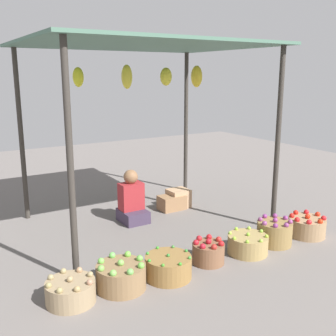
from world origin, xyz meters
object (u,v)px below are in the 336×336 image
basket_limes (248,244)px  basket_green_chilies (168,267)px  basket_potatoes (71,291)px  basket_red_apples (208,252)px  wooden_crate_stacked_rear (178,198)px  basket_purple_onions (274,233)px  wooden_crate_near_vendor (172,202)px  basket_green_apples (121,276)px  vendor_person (132,202)px  basket_red_tomatoes (307,226)px

basket_limes → basket_green_chilies: bearing=-179.4°
basket_potatoes → basket_red_apples: 1.63m
basket_limes → wooden_crate_stacked_rear: size_ratio=1.48×
basket_purple_onions → wooden_crate_near_vendor: basket_purple_onions is taller
basket_green_apples → wooden_crate_stacked_rear: size_ratio=1.54×
vendor_person → basket_green_apples: size_ratio=1.53×
vendor_person → basket_green_chilies: 1.80m
vendor_person → basket_purple_onions: 2.08m
basket_red_apples → wooden_crate_stacked_rear: size_ratio=1.13×
vendor_person → wooden_crate_near_vendor: vendor_person is taller
basket_red_apples → basket_limes: bearing=-4.4°
basket_red_apples → basket_red_tomatoes: bearing=-1.7°
basket_purple_onions → basket_red_tomatoes: size_ratio=0.91×
basket_green_apples → basket_green_chilies: size_ratio=1.01×
basket_potatoes → basket_green_apples: (0.52, -0.02, 0.02)m
basket_green_apples → basket_limes: 1.67m
basket_potatoes → wooden_crate_stacked_rear: 3.05m
basket_limes → vendor_person: bearing=112.4°
basket_green_apples → basket_potatoes: bearing=177.9°
basket_red_apples → basket_limes: 0.57m
vendor_person → basket_potatoes: 2.23m
basket_red_apples → basket_purple_onions: bearing=-1.0°
vendor_person → basket_green_chilies: (-0.43, -1.73, -0.18)m
basket_purple_onions → basket_red_apples: bearing=179.0°
vendor_person → basket_limes: bearing=-67.6°
basket_green_chilies → basket_red_apples: basket_red_apples is taller
vendor_person → wooden_crate_near_vendor: bearing=10.4°
basket_potatoes → basket_limes: bearing=-1.7°
basket_red_tomatoes → wooden_crate_stacked_rear: (-0.83, 1.92, 0.02)m
basket_red_apples → wooden_crate_stacked_rear: bearing=67.0°
vendor_person → basket_green_chilies: vendor_person is taller
basket_potatoes → basket_limes: basket_potatoes is taller
wooden_crate_near_vendor → wooden_crate_stacked_rear: bearing=16.4°
wooden_crate_near_vendor → basket_green_chilies: bearing=-122.9°
basket_limes → basket_red_tomatoes: size_ratio=1.00×
basket_red_tomatoes → wooden_crate_near_vendor: (-0.98, 1.87, -0.01)m
basket_green_apples → basket_red_apples: (1.11, -0.00, -0.01)m
vendor_person → basket_green_apples: (-0.96, -1.68, -0.16)m
basket_red_tomatoes → wooden_crate_near_vendor: 2.11m
basket_red_apples → basket_red_tomatoes: size_ratio=0.76×
vendor_person → basket_limes: (0.71, -1.72, -0.18)m
basket_green_chilies → wooden_crate_near_vendor: 2.24m
basket_green_apples → basket_red_apples: bearing=-0.1°
basket_green_chilies → wooden_crate_near_vendor: (1.22, 1.88, -0.01)m
basket_limes → wooden_crate_near_vendor: (0.08, 1.87, -0.00)m
basket_red_tomatoes → wooden_crate_stacked_rear: 2.09m
basket_potatoes → wooden_crate_near_vendor: basket_potatoes is taller
vendor_person → basket_red_apples: (0.15, -1.68, -0.17)m
basket_red_apples → wooden_crate_stacked_rear: same height
basket_red_apples → basket_green_apples: bearing=179.9°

